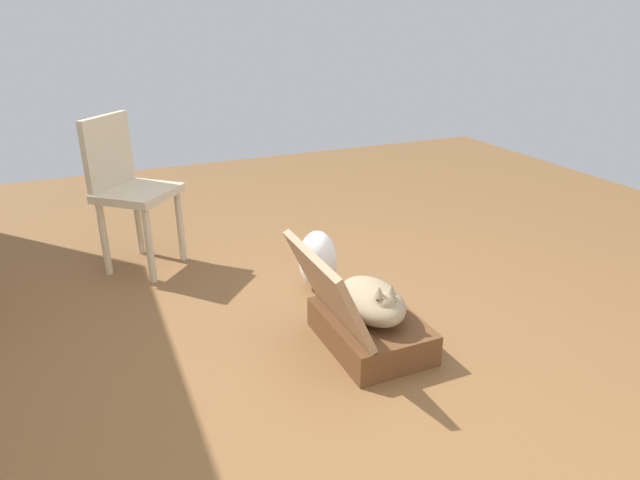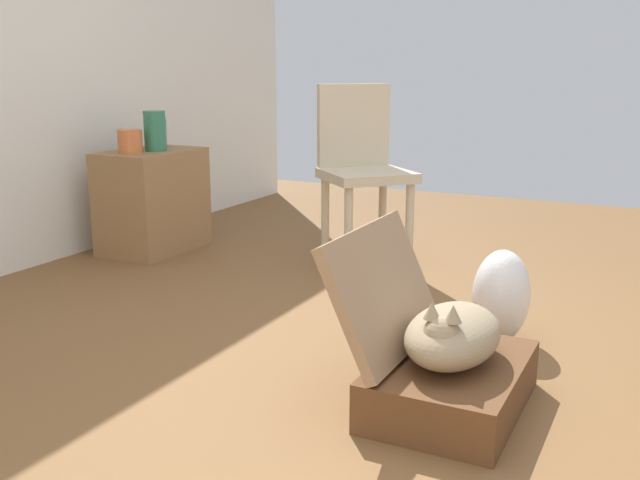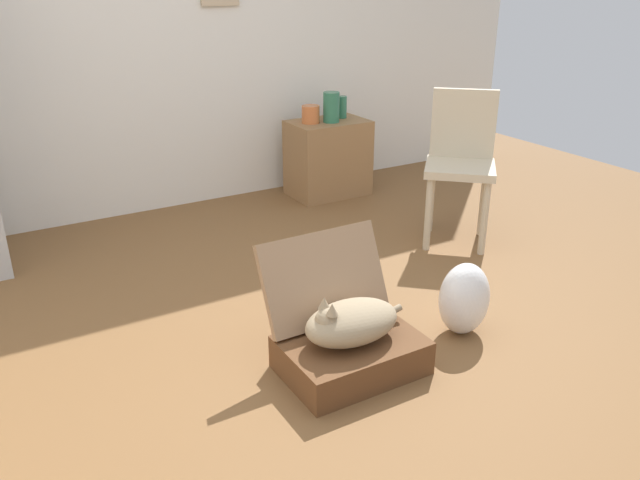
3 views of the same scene
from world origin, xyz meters
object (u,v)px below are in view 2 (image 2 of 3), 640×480
Objects in this scene: suitcase_base at (451,385)px; chair at (362,166)px; plastic_bag_white at (501,296)px; side_table at (153,201)px; cat at (452,335)px; vase_short at (160,133)px; vase_tall at (130,141)px; vase_round at (155,131)px.

chair is (1.44, 0.94, 0.46)m from suitcase_base.
side_table reaches higher than plastic_bag_white.
cat is 3.08× the size of vase_short.
chair is (0.40, -1.23, -0.11)m from vase_tall.
suitcase_base is at bearing 179.94° from plastic_bag_white.
cat is at bearing -121.38° from vase_short.
plastic_bag_white is at bearing -100.03° from vase_tall.
side_table is (0.53, 2.16, 0.11)m from plastic_bag_white.
cat is at bearing -115.71° from vase_tall.
side_table is (1.19, 2.16, 0.04)m from cat.
vase_round is at bearing -20.46° from vase_tall.
side_table is 4.40× the size of vase_tall.
plastic_bag_white is (0.65, -0.00, 0.11)m from suitcase_base.
suitcase_base is 1.78m from chair.
plastic_bag_white is 2.35m from vase_short.
vase_tall is (1.04, 2.17, 0.40)m from cat.
vase_round is at bearing 144.78° from chair.
side_table is 3.53× the size of vase_short.
cat is at bearing 179.91° from plastic_bag_white.
side_table reaches higher than cat.
vase_round reaches higher than side_table.
vase_short reaches higher than side_table.
side_table reaches higher than suitcase_base.
suitcase_base is 2.64m from vase_short.
vase_short is at bearing 58.77° from suitcase_base.
cat is 2.47m from vase_round.
chair is (0.25, -1.17, -0.16)m from vase_round.
plastic_bag_white is at bearing -107.20° from vase_short.
plastic_bag_white is 2.25m from vase_tall.
suitcase_base is 2.50m from vase_round.
vase_tall is at bearing 64.29° from cat.
vase_round is 1.21m from chair.
chair is at bearing 33.07° from cat.
vase_round is (-0.15, -0.09, 0.03)m from vase_short.
vase_round reaches higher than plastic_bag_white.
vase_round is (0.00, -0.04, 0.41)m from side_table.
plastic_bag_white is 2.24m from vase_round.
side_table is at bearing 90.00° from vase_round.
chair is at bearing 50.19° from plastic_bag_white.
cat is at bearing -104.35° from chair.
chair reaches higher than side_table.
vase_short is (0.30, 0.03, 0.02)m from vase_tall.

